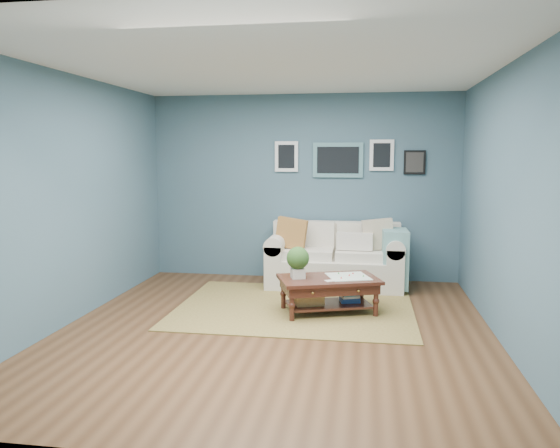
# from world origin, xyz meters

# --- Properties ---
(room_shell) EXTENTS (5.00, 5.02, 2.70)m
(room_shell) POSITION_xyz_m (0.01, 0.06, 1.36)
(room_shell) COLOR brown
(room_shell) RESTS_ON ground
(area_rug) EXTENTS (2.79, 2.23, 0.01)m
(area_rug) POSITION_xyz_m (0.10, 0.85, 0.01)
(area_rug) COLOR brown
(area_rug) RESTS_ON ground
(loveseat) EXTENTS (1.90, 0.86, 0.98)m
(loveseat) POSITION_xyz_m (0.59, 2.03, 0.40)
(loveseat) COLOR beige
(loveseat) RESTS_ON ground
(coffee_table) EXTENTS (1.27, 0.99, 0.78)m
(coffee_table) POSITION_xyz_m (0.45, 0.69, 0.35)
(coffee_table) COLOR #371B10
(coffee_table) RESTS_ON ground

